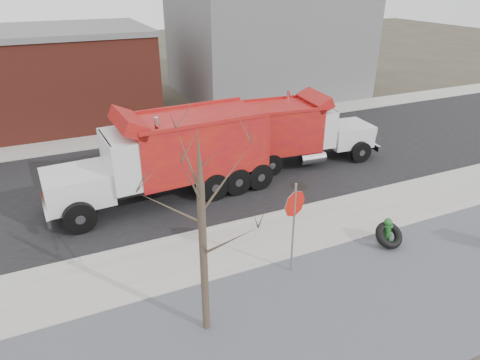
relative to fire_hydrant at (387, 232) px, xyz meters
name	(u,v)px	position (x,y,z in m)	size (l,w,h in m)	color
ground	(271,243)	(-3.42, 1.48, -0.42)	(120.00, 120.00, 0.00)	#383328
gravel_verge	(335,313)	(-3.42, -2.02, -0.40)	(60.00, 5.00, 0.03)	slate
sidewalk	(268,239)	(-3.42, 1.73, -0.39)	(60.00, 2.50, 0.06)	#9E9B93
curb	(251,220)	(-3.42, 3.03, -0.36)	(60.00, 0.15, 0.11)	#9E9B93
road	(205,170)	(-3.42, 7.78, -0.41)	(60.00, 9.40, 0.02)	black
far_sidewalk	(170,131)	(-3.42, 13.48, -0.39)	(60.00, 2.00, 0.06)	#9E9B93
building_grey	(266,35)	(5.58, 19.48, 3.58)	(12.00, 10.00, 8.00)	slate
bare_tree	(202,213)	(-6.62, -1.12, 2.88)	(3.20, 3.20, 5.20)	#382D23
fire_hydrant	(387,232)	(0.00, 0.00, 0.00)	(0.51, 0.51, 0.91)	#2C742D
truck_tire	(389,235)	(-0.06, -0.17, -0.01)	(0.97, 0.92, 0.79)	black
stop_sign	(294,214)	(-3.57, -0.02, 1.54)	(0.76, 0.26, 2.88)	gray
dump_truck_red_a	(287,131)	(0.22, 6.96, 1.20)	(7.94, 2.80, 3.18)	black
dump_truck_red_b	(170,153)	(-5.39, 6.02, 1.41)	(8.54, 2.95, 3.58)	black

